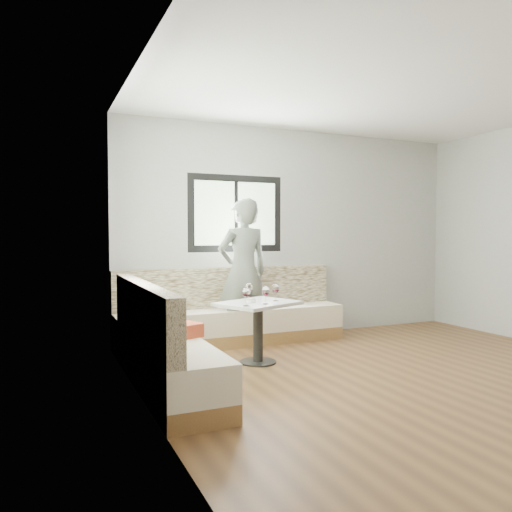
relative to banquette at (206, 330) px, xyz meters
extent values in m
cube|color=brown|center=(1.59, -1.63, -0.33)|extent=(5.00, 5.00, 0.01)
cube|color=white|center=(1.59, -1.63, 2.47)|extent=(5.00, 5.00, 0.01)
cube|color=#B7B7B2|center=(1.59, 0.87, 1.07)|extent=(5.00, 0.01, 2.80)
cube|color=#B7B7B2|center=(-0.91, -1.63, 1.07)|extent=(0.01, 5.00, 2.80)
cube|color=black|center=(0.69, 0.86, 1.32)|extent=(1.30, 0.02, 1.00)
cube|color=black|center=(-0.90, -0.73, 1.32)|extent=(0.02, 1.30, 1.00)
cube|color=olive|center=(0.54, 0.60, -0.25)|extent=(2.90, 0.55, 0.16)
cube|color=beige|center=(0.54, 0.60, -0.03)|extent=(2.90, 0.55, 0.29)
cube|color=beige|center=(0.54, 0.80, 0.37)|extent=(2.90, 0.14, 0.50)
cube|color=olive|center=(-0.63, -0.80, -0.25)|extent=(0.55, 2.25, 0.16)
cube|color=beige|center=(-0.63, -0.80, -0.03)|extent=(0.55, 2.25, 0.29)
cube|color=beige|center=(-0.84, -0.80, 0.37)|extent=(0.14, 2.25, 0.50)
cube|color=#C45E30|center=(-0.58, -0.78, 0.18)|extent=(0.53, 0.53, 0.12)
cylinder|color=black|center=(0.46, -0.35, -0.32)|extent=(0.39, 0.39, 0.02)
cylinder|color=black|center=(0.46, -0.35, -0.02)|extent=(0.11, 0.11, 0.62)
cube|color=silver|center=(0.46, -0.35, 0.31)|extent=(0.98, 0.89, 0.04)
imported|color=slate|center=(0.64, 0.49, 0.58)|extent=(0.69, 0.48, 1.82)
cylinder|color=white|center=(0.39, -0.36, 0.35)|extent=(0.10, 0.10, 0.04)
sphere|color=black|center=(0.40, -0.35, 0.36)|extent=(0.02, 0.02, 0.02)
sphere|color=black|center=(0.37, -0.35, 0.36)|extent=(0.02, 0.02, 0.02)
sphere|color=black|center=(0.39, -0.37, 0.36)|extent=(0.02, 0.02, 0.02)
cylinder|color=white|center=(0.23, -0.59, 0.33)|extent=(0.06, 0.06, 0.01)
cylinder|color=white|center=(0.23, -0.59, 0.37)|extent=(0.01, 0.01, 0.08)
ellipsoid|color=white|center=(0.23, -0.59, 0.46)|extent=(0.08, 0.08, 0.10)
cylinder|color=#440714|center=(0.23, -0.59, 0.44)|extent=(0.06, 0.06, 0.02)
cylinder|color=white|center=(0.46, -0.55, 0.33)|extent=(0.06, 0.06, 0.01)
cylinder|color=white|center=(0.46, -0.55, 0.37)|extent=(0.01, 0.01, 0.08)
ellipsoid|color=white|center=(0.46, -0.55, 0.46)|extent=(0.08, 0.08, 0.10)
cylinder|color=#440714|center=(0.46, -0.55, 0.44)|extent=(0.06, 0.06, 0.02)
cylinder|color=white|center=(0.67, -0.36, 0.33)|extent=(0.06, 0.06, 0.01)
cylinder|color=white|center=(0.67, -0.36, 0.37)|extent=(0.01, 0.01, 0.08)
ellipsoid|color=white|center=(0.67, -0.36, 0.46)|extent=(0.08, 0.08, 0.10)
cylinder|color=#440714|center=(0.67, -0.36, 0.44)|extent=(0.06, 0.06, 0.02)
cylinder|color=white|center=(0.42, -0.22, 0.33)|extent=(0.06, 0.06, 0.01)
cylinder|color=white|center=(0.42, -0.22, 0.37)|extent=(0.01, 0.01, 0.08)
ellipsoid|color=white|center=(0.42, -0.22, 0.46)|extent=(0.08, 0.08, 0.10)
cylinder|color=#440714|center=(0.42, -0.22, 0.44)|extent=(0.06, 0.06, 0.02)
camera|label=1|loc=(-1.69, -5.20, 1.05)|focal=35.00mm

